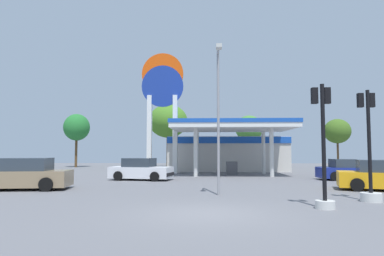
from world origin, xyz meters
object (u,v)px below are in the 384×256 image
at_px(station_pole_sign, 162,98).
at_px(car_3, 141,170).
at_px(tree_3, 337,131).
at_px(car_1, 25,175).
at_px(tree_1, 168,121).
at_px(traffic_signal_1, 323,158).
at_px(car_0, 348,170).
at_px(tree_2, 249,129).
at_px(tree_0, 77,128).
at_px(corner_streetlamp, 218,107).
at_px(car_2, 383,177).
at_px(traffic_signal_0, 370,166).

relative_size(station_pole_sign, car_3, 2.46).
bearing_deg(station_pole_sign, tree_3, 29.31).
relative_size(car_1, tree_1, 0.62).
bearing_deg(traffic_signal_1, station_pole_sign, 113.45).
xyz_separation_m(car_0, tree_2, (-4.65, 16.44, 3.96)).
xyz_separation_m(car_3, tree_2, (9.53, 17.07, 3.93)).
relative_size(tree_0, tree_1, 0.86).
bearing_deg(tree_2, corner_streetlamp, -100.15).
distance_m(car_0, tree_2, 17.54).
bearing_deg(tree_1, corner_streetlamp, -78.69).
relative_size(car_2, car_3, 1.04).
bearing_deg(car_3, tree_2, 60.83).
distance_m(car_2, tree_0, 34.64).
bearing_deg(tree_1, station_pole_sign, -86.38).
distance_m(tree_0, tree_2, 21.06).
bearing_deg(traffic_signal_0, tree_2, 92.96).
xyz_separation_m(car_3, traffic_signal_1, (8.54, -11.28, 1.06)).
bearing_deg(tree_3, traffic_signal_0, -108.46).
distance_m(car_1, car_2, 18.21).
xyz_separation_m(station_pole_sign, corner_streetlamp, (4.51, -15.26, -2.84)).
xyz_separation_m(car_3, tree_0, (-11.50, 18.08, 4.20)).
relative_size(station_pole_sign, tree_1, 1.43).
distance_m(tree_3, corner_streetlamp, 30.36).
bearing_deg(corner_streetlamp, car_3, 121.98).
bearing_deg(corner_streetlamp, traffic_signal_0, -14.34).
bearing_deg(tree_0, traffic_signal_1, -55.67).
height_order(car_3, tree_0, tree_0).
bearing_deg(tree_1, tree_2, -4.60).
distance_m(car_1, corner_streetlamp, 10.58).
xyz_separation_m(car_1, car_3, (4.85, 6.06, -0.06)).
height_order(car_2, traffic_signal_1, traffic_signal_1).
bearing_deg(traffic_signal_0, car_1, 167.47).
bearing_deg(car_0, tree_3, 71.16).
relative_size(car_1, car_3, 1.07).
height_order(car_3, tree_3, tree_3).
distance_m(car_1, tree_0, 25.38).
bearing_deg(tree_2, car_1, -121.86).
height_order(tree_1, tree_3, tree_1).
bearing_deg(tree_0, car_1, -74.58).
xyz_separation_m(car_2, tree_1, (-13.51, 23.53, 4.90)).
height_order(traffic_signal_1, tree_0, tree_0).
bearing_deg(car_2, traffic_signal_1, -130.69).
bearing_deg(car_2, tree_1, 119.86).
relative_size(traffic_signal_1, tree_0, 0.66).
bearing_deg(car_1, tree_1, 78.89).
bearing_deg(car_2, tree_0, 136.30).
height_order(tree_1, corner_streetlamp, tree_1).
bearing_deg(traffic_signal_1, car_2, 49.31).
bearing_deg(car_1, tree_0, 105.42).
distance_m(car_1, tree_2, 27.51).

